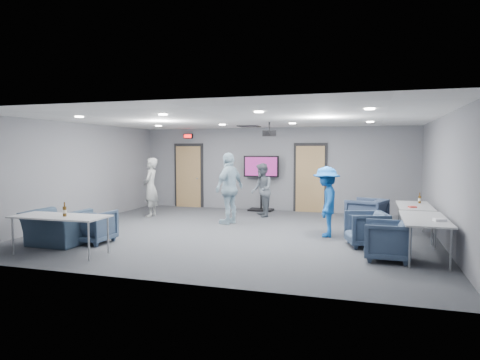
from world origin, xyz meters
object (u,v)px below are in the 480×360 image
(chair_front_b, at_px, (57,228))
(person_c, at_px, (229,188))
(table_right_b, at_px, (424,220))
(table_front_left, at_px, (60,218))
(tv_stand, at_px, (261,180))
(person_d, at_px, (326,202))
(chair_front_a, at_px, (93,226))
(projector, at_px, (269,133))
(chair_right_a, at_px, (367,214))
(chair_right_c, at_px, (387,241))
(chair_right_b, at_px, (366,229))
(bottle_front, at_px, (65,211))
(person_a, at_px, (151,187))
(bottle_right, at_px, (420,199))
(table_right_a, at_px, (414,207))
(person_b, at_px, (262,190))

(chair_front_b, bearing_deg, person_c, -125.32)
(table_right_b, distance_m, table_front_left, 6.79)
(tv_stand, bearing_deg, person_c, -94.56)
(person_d, height_order, chair_front_a, person_d)
(tv_stand, relative_size, projector, 4.37)
(chair_right_a, bearing_deg, chair_front_a, -39.74)
(person_d, bearing_deg, chair_front_b, -68.36)
(chair_right_c, distance_m, table_front_left, 6.06)
(chair_right_b, height_order, chair_front_a, chair_right_b)
(chair_right_b, height_order, bottle_front, bottle_front)
(chair_front_a, bearing_deg, person_d, -153.66)
(table_front_left, relative_size, bottle_front, 6.78)
(person_d, height_order, tv_stand, tv_stand)
(chair_front_a, xyz_separation_m, chair_front_b, (-0.60, -0.40, 0.01))
(person_a, xyz_separation_m, bottle_right, (7.32, -0.54, -0.05))
(chair_front_a, bearing_deg, table_right_b, -172.01)
(chair_right_c, height_order, table_right_b, table_right_b)
(person_a, relative_size, chair_front_b, 1.57)
(person_c, relative_size, chair_right_c, 2.45)
(person_d, height_order, chair_right_b, person_d)
(projector, bearing_deg, person_a, 160.06)
(person_c, distance_m, tv_stand, 2.63)
(person_c, height_order, table_right_a, person_c)
(person_b, xyz_separation_m, chair_right_c, (3.37, -4.22, -0.44))
(table_front_left, xyz_separation_m, bottle_right, (6.71, 4.04, 0.14))
(chair_right_c, bearing_deg, person_d, -143.91)
(chair_right_a, xyz_separation_m, chair_front_b, (-6.13, -3.65, -0.03))
(person_d, height_order, chair_front_b, person_d)
(chair_right_b, relative_size, table_front_left, 0.43)
(person_c, height_order, chair_right_c, person_c)
(chair_right_b, height_order, bottle_right, bottle_right)
(bottle_front, bearing_deg, table_right_b, 15.53)
(person_d, bearing_deg, person_a, -109.51)
(table_right_b, height_order, bottle_front, bottle_front)
(bottle_front, bearing_deg, table_right_a, 29.85)
(person_b, relative_size, chair_right_b, 2.01)
(chair_right_c, bearing_deg, tv_stand, -144.09)
(person_c, xyz_separation_m, person_d, (2.65, -0.98, -0.15))
(chair_front_a, height_order, table_right_a, table_right_a)
(person_b, relative_size, table_front_left, 0.87)
(chair_front_a, xyz_separation_m, table_right_a, (6.57, 2.64, 0.33))
(chair_front_a, distance_m, projector, 4.84)
(table_right_a, relative_size, table_front_left, 0.94)
(chair_right_c, xyz_separation_m, projector, (-2.82, 2.80, 2.05))
(tv_stand, bearing_deg, table_right_a, -35.51)
(person_d, distance_m, table_right_a, 1.98)
(person_c, xyz_separation_m, chair_right_b, (3.54, -1.77, -0.60))
(bottle_front, xyz_separation_m, projector, (2.94, 4.16, 1.57))
(person_d, distance_m, chair_right_a, 1.46)
(table_right_a, distance_m, table_front_left, 7.51)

